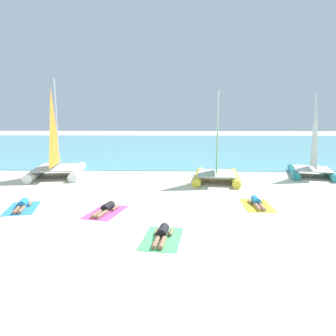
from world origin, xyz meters
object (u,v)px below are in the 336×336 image
Objects in this scene: towel_leftmost at (22,208)px; sunbather_rightmost at (257,202)px; sailboat_white at (57,162)px; sailboat_teal at (312,164)px; sunbather_center_right at (162,234)px; towel_center_right at (162,238)px; sunbather_leftmost at (22,205)px; sunbather_center_left at (106,208)px; sailboat_yellow at (217,168)px; towel_rightmost at (257,205)px; towel_center_left at (106,212)px.

towel_leftmost is 9.39m from sunbather_rightmost.
sailboat_white reaches higher than sailboat_teal.
sailboat_teal is at bearing 55.58° from sunbather_center_right.
sunbather_center_right reaches higher than towel_center_right.
towel_leftmost is 1.22× the size of sunbather_leftmost.
sunbather_rightmost is at bearing -9.71° from sunbather_leftmost.
sunbather_leftmost and sunbather_center_left have the same top height.
sunbather_leftmost is 3.46m from sunbather_center_left.
sailboat_yellow is 8.66m from sunbather_center_right.
sunbather_leftmost is 9.40m from sunbather_rightmost.
sailboat_yellow is 9.54m from sailboat_white.
sailboat_white is 3.08× the size of towel_rightmost.
sunbather_center_left is at bearing 76.70° from towel_center_left.
sunbather_center_right is at bearing -64.52° from sailboat_white.
sunbather_center_left is at bearing -20.49° from sunbather_leftmost.
sunbather_center_right reaches higher than towel_leftmost.
sailboat_yellow reaches higher than towel_leftmost.
sunbather_rightmost is (5.95, 1.13, 0.13)m from towel_center_left.
sailboat_teal is 8.16m from towel_rightmost.
sailboat_white reaches higher than sunbather_leftmost.
sunbather_rightmost is (3.70, 3.61, 0.13)m from towel_center_right.
towel_center_left is 6.06m from sunbather_rightmost.
sunbather_center_right is (6.81, -9.42, -0.74)m from sailboat_white.
sunbather_center_left is 3.39m from towel_center_right.
towel_center_right is at bearing -47.68° from towel_center_left.
sailboat_teal is at bearing 53.30° from sunbather_rightmost.
sunbather_center_right is (0.01, 0.07, 0.13)m from towel_center_right.
sunbather_center_right is at bearing -135.13° from sunbather_rightmost.
sunbather_center_left is at bearing -123.29° from sailboat_yellow.
sunbather_center_right is at bearing 83.38° from towel_center_right.
sunbather_center_left is at bearing -168.75° from sunbather_rightmost.
towel_center_right is 1.22× the size of sunbather_rightmost.
sunbather_leftmost is at bearing 103.71° from towel_leftmost.
sunbather_rightmost is at bearing 4.41° from towel_leftmost.
sunbather_rightmost reaches higher than towel_leftmost.
sailboat_white reaches higher than sailboat_yellow.
sunbather_leftmost reaches higher than towel_center_left.
sailboat_teal is 2.63× the size of towel_rightmost.
sunbather_rightmost is at bearing -112.34° from sailboat_teal.
sailboat_yellow is at bearing 102.36° from towel_rightmost.
towel_rightmost is (10.50, -5.94, -0.87)m from sailboat_white.
sunbather_center_left is (3.42, -0.34, 0.13)m from towel_leftmost.
sunbather_center_right reaches higher than towel_rightmost.
sailboat_white is 6.67m from sunbather_leftmost.
sunbather_rightmost reaches higher than towel_rightmost.
sailboat_white reaches higher than towel_rightmost.
towel_center_right is at bearing -90.00° from sunbather_center_right.
sailboat_teal is at bearing 49.12° from towel_center_right.
sailboat_yellow is 2.64× the size of towel_center_right.
sailboat_teal is 8.10m from sunbather_rightmost.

